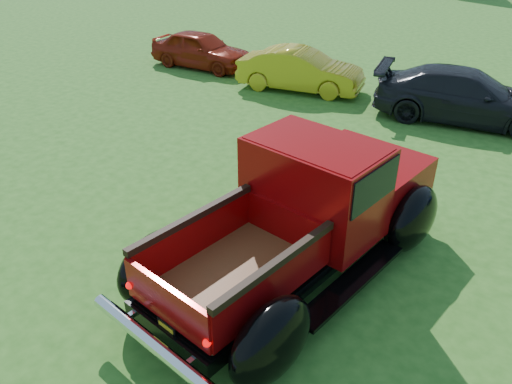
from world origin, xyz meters
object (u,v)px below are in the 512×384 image
pickup_truck (313,207)px  show_car_red (201,49)px  show_car_grey (465,96)px  show_car_yellow (300,70)px

pickup_truck → show_car_red: (-8.25, 8.28, -0.37)m
show_car_red → show_car_grey: 9.19m
pickup_truck → show_car_red: pickup_truck is taller
show_car_red → show_car_yellow: size_ratio=0.96×
pickup_truck → show_car_grey: (0.92, 7.72, -0.31)m
show_car_grey → show_car_red: bearing=78.7°
show_car_red → show_car_grey: size_ratio=0.79×
show_car_red → show_car_yellow: show_car_yellow is taller
show_car_red → show_car_grey: (9.17, -0.56, 0.05)m
pickup_truck → show_car_yellow: (-4.03, 7.78, -0.36)m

